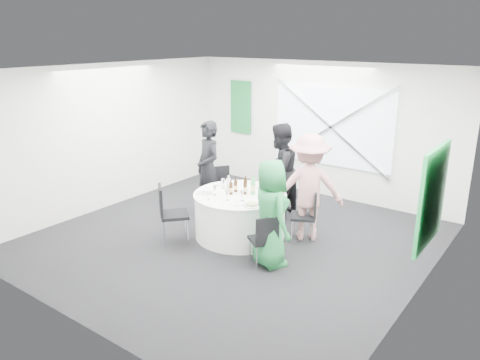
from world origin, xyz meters
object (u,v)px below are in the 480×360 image
Objects in this scene: person_man_back_left at (208,168)px; chair_back at (268,187)px; person_woman_pink at (309,188)px; person_man_back at (279,171)px; chair_back_right at (308,212)px; chair_front_right at (265,237)px; banquet_table at (240,215)px; person_woman_green at (270,213)px; green_water_bottle at (253,187)px; clear_water_bottle at (229,185)px; chair_back_left at (221,187)px; chair_front_left at (169,209)px.

chair_back is at bearing 58.29° from person_man_back_left.
person_man_back is at bearing -62.61° from person_woman_pink.
chair_back_right is at bearing 59.68° from person_man_back.
person_woman_pink is at bearing -145.06° from chair_front_right.
person_woman_pink reaches higher than person_man_back.
banquet_table is 0.96× the size of person_woman_green.
clear_water_bottle is at bearing -163.11° from green_water_bottle.
clear_water_bottle reaches higher than chair_front_right.
person_man_back_left is at bearing -84.36° from chair_front_right.
chair_back_left reaches higher than chair_back_right.
chair_front_left is at bearing -122.43° from clear_water_bottle.
person_woman_pink is 1.34m from clear_water_bottle.
banquet_table is at bearing -90.00° from chair_back_left.
person_woman_pink is at bearing -59.99° from person_woman_green.
banquet_table is 1.69× the size of chair_back_left.
green_water_bottle is (-0.84, -0.40, 0.38)m from chair_back_right.
green_water_bottle is (1.31, -0.41, -0.01)m from person_man_back_left.
chair_front_right is 0.46× the size of person_man_back.
chair_front_right is at bearing -90.64° from chair_back_left.
clear_water_bottle is at bearing -101.17° from chair_back.
person_man_back_left is (-0.94, -0.63, 0.36)m from chair_back.
person_woman_green reaches higher than chair_back.
person_man_back is (-0.89, 1.82, 0.42)m from chair_front_right.
person_woman_green is (2.09, -1.08, -0.09)m from person_man_back_left.
chair_front_left is at bearing 8.95° from person_woman_pink.
chair_back_right is 1.22m from person_man_back.
green_water_bottle reaches higher than chair_back.
chair_back is 1.36m from chair_back_right.
chair_front_left is 1.43m from green_water_bottle.
person_man_back_left is 2.09m from person_woman_pink.
person_man_back_left reaches higher than chair_back.
chair_front_right is 0.45× the size of person_man_back_left.
chair_front_left is 3.00× the size of green_water_bottle.
chair_front_left is (-1.81, -1.40, 0.06)m from chair_back_right.
person_man_back_left is at bearing 155.31° from banquet_table.
banquet_table is at bearing -0.00° from person_woman_green.
chair_front_left is (-1.74, -0.21, 0.11)m from chair_front_right.
clear_water_bottle is (-0.29, -1.16, -0.02)m from person_man_back.
chair_back_right is (1.03, 0.50, 0.13)m from banquet_table.
banquet_table is 0.55m from green_water_bottle.
person_woman_pink is at bearing -34.65° from chair_back.
banquet_table is 1.25m from person_woman_pink.
chair_back_left is at bearing 136.62° from clear_water_bottle.
chair_back_left is at bearing -57.84° from person_man_back.
person_woman_green is (0.96, -0.56, 0.43)m from banquet_table.
green_water_bottle is (0.97, 1.01, 0.31)m from chair_front_left.
chair_back_left is 0.57× the size of person_woman_green.
person_woman_pink reaches higher than chair_front_left.
chair_back_left is 1.13× the size of chair_front_right.
person_man_back is at bearing -118.30° from chair_front_right.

